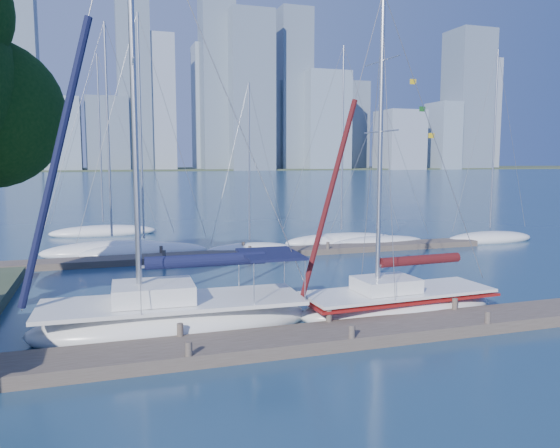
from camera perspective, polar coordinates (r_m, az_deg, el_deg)
name	(u,v)px	position (r m, az deg, el deg)	size (l,w,h in m)	color
ground	(340,341)	(18.16, 6.25, -12.08)	(700.00, 700.00, 0.00)	navy
near_dock	(340,335)	(18.10, 6.25, -11.48)	(26.00, 2.00, 0.40)	#4C4137
far_dock	(262,253)	(33.43, -1.86, -3.03)	(30.00, 1.80, 0.36)	#4C4137
far_shore	(116,170)	(335.79, -16.77, 5.44)	(800.00, 100.00, 1.50)	#38472D
sailboat_navy	(173,298)	(18.98, -11.08, -7.64)	(9.55, 3.42, 15.79)	white
sailboat_maroon	(398,289)	(21.26, 12.23, -6.67)	(8.03, 2.97, 12.26)	white
bg_boat_0	(112,250)	(35.39, -17.11, -2.60)	(8.83, 5.26, 14.37)	white
bg_boat_1	(144,251)	(34.41, -14.00, -2.76)	(7.76, 2.54, 14.76)	white
bg_boat_2	(250,249)	(34.45, -3.18, -2.67)	(6.04, 3.85, 10.82)	white
bg_boat_3	(341,240)	(38.41, 6.41, -1.67)	(8.57, 4.02, 13.84)	white
bg_boat_4	(379,242)	(37.97, 10.28, -1.90)	(7.12, 3.55, 10.32)	white
bg_boat_5	(490,238)	(41.95, 21.06, -1.36)	(7.18, 2.99, 13.76)	white
bg_boat_6	(104,231)	(44.85, -17.95, -0.74)	(8.35, 4.11, 14.16)	white
skyline	(165,105)	(309.26, -11.89, 12.10)	(501.98, 51.31, 107.78)	#7F8FA5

